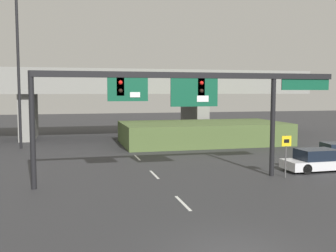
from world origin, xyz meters
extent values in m
cube|color=silver|center=(0.00, 5.75, 0.00)|extent=(0.14, 2.40, 0.01)
cube|color=silver|center=(0.00, 11.97, 0.00)|extent=(0.14, 2.40, 0.01)
cube|color=silver|center=(0.00, 18.19, 0.00)|extent=(0.14, 2.40, 0.01)
cube|color=silver|center=(0.00, 24.41, 0.00)|extent=(0.14, 2.40, 0.01)
cylinder|color=black|center=(-6.68, 10.03, 3.01)|extent=(0.28, 0.28, 6.01)
cylinder|color=black|center=(6.68, 10.03, 3.01)|extent=(0.28, 0.28, 6.01)
cube|color=black|center=(1.86, 10.03, 5.85)|extent=(17.07, 0.32, 0.32)
cube|color=black|center=(-2.23, 10.03, 5.22)|extent=(0.40, 0.28, 0.95)
sphere|color=red|center=(-2.23, 9.86, 5.43)|extent=(0.22, 0.22, 0.22)
sphere|color=black|center=(-2.23, 9.86, 5.00)|extent=(0.22, 0.22, 0.22)
cube|color=black|center=(2.23, 10.03, 5.22)|extent=(0.40, 0.28, 0.95)
sphere|color=red|center=(2.23, 9.86, 5.43)|extent=(0.22, 0.22, 0.22)
sphere|color=black|center=(2.23, 9.86, 5.00)|extent=(0.22, 0.22, 0.22)
cube|color=#0F4C33|center=(-1.84, 9.93, 5.07)|extent=(2.14, 0.08, 1.24)
cube|color=white|center=(-1.46, 9.88, 4.79)|extent=(0.54, 0.03, 0.27)
cube|color=#0F4C33|center=(1.84, 9.93, 4.92)|extent=(2.69, 0.08, 1.55)
cube|color=white|center=(2.31, 9.88, 4.57)|extent=(0.67, 0.03, 0.34)
cube|color=#0F4C33|center=(8.72, 9.97, 5.37)|extent=(3.11, 0.07, 0.64)
cylinder|color=#4C4C4C|center=(7.20, 9.39, 1.24)|extent=(0.08, 0.08, 2.48)
cube|color=yellow|center=(7.20, 9.34, 2.13)|extent=(0.60, 0.03, 0.60)
cube|color=black|center=(7.20, 9.32, 2.13)|extent=(0.33, 0.01, 0.21)
cylinder|color=black|center=(-9.11, 25.41, 8.87)|extent=(0.24, 0.24, 17.73)
cube|color=gray|center=(0.00, 33.05, 5.56)|extent=(43.18, 8.35, 1.66)
cube|color=gray|center=(0.00, 29.07, 6.84)|extent=(43.18, 0.40, 0.90)
cube|color=gray|center=(-9.18, 33.05, 2.37)|extent=(1.40, 6.68, 4.73)
cube|color=gray|center=(9.18, 33.05, 2.37)|extent=(1.40, 6.68, 4.73)
cube|color=#4C6033|center=(7.46, 24.86, 1.01)|extent=(15.39, 8.02, 2.03)
cube|color=silver|center=(10.29, 10.68, 0.44)|extent=(4.51, 1.87, 0.55)
cube|color=black|center=(10.11, 10.68, 1.04)|extent=(2.36, 1.66, 0.66)
cylinder|color=black|center=(11.68, 11.50, 0.32)|extent=(0.64, 0.23, 0.64)
cylinder|color=black|center=(8.89, 11.46, 0.32)|extent=(0.64, 0.23, 0.64)
cylinder|color=black|center=(8.91, 9.87, 0.32)|extent=(0.64, 0.23, 0.64)
cylinder|color=black|center=(12.15, 13.41, 0.32)|extent=(0.66, 0.30, 0.64)
cylinder|color=black|center=(11.93, 11.81, 0.32)|extent=(0.66, 0.30, 0.64)
camera|label=1|loc=(-4.73, -10.72, 4.95)|focal=42.00mm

